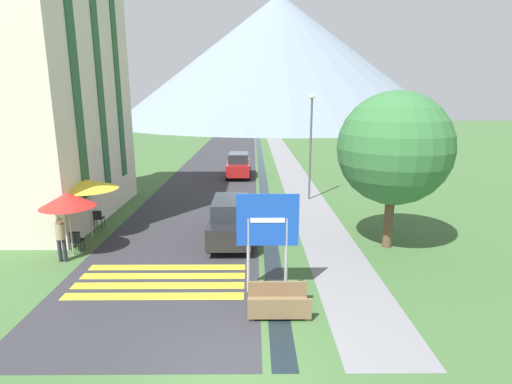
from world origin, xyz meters
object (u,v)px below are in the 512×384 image
(parked_car_near, at_px, (231,219))
(person_standing_terrace, at_px, (61,237))
(footbridge, at_px, (278,304))
(streetlamp, at_px, (311,139))
(cafe_chair_far_left, at_px, (98,217))
(hotel_building, at_px, (41,75))
(tree_by_path, at_px, (394,149))
(person_seated_near, at_px, (65,229))
(cafe_umbrella_front_red, at_px, (67,200))
(cafe_chair_near_right, at_px, (76,239))
(parked_car_far, at_px, (239,165))
(cafe_umbrella_middle_yellow, at_px, (87,184))
(cafe_chair_near_left, at_px, (76,240))
(road_sign, at_px, (268,229))

(parked_car_near, relative_size, person_standing_terrace, 2.71)
(footbridge, relative_size, streetlamp, 0.28)
(parked_car_near, xyz_separation_m, cafe_chair_far_left, (-6.15, 1.63, -0.40))
(hotel_building, relative_size, tree_by_path, 2.11)
(person_seated_near, bearing_deg, cafe_umbrella_front_red, -55.32)
(parked_car_near, distance_m, person_standing_terrace, 6.40)
(parked_car_near, relative_size, cafe_chair_near_right, 5.22)
(parked_car_far, distance_m, cafe_umbrella_front_red, 16.48)
(hotel_building, relative_size, cafe_chair_far_left, 15.10)
(hotel_building, distance_m, cafe_chair_near_right, 8.61)
(footbridge, distance_m, cafe_chair_far_left, 10.71)
(hotel_building, distance_m, parked_car_far, 14.71)
(cafe_umbrella_middle_yellow, height_order, person_seated_near, cafe_umbrella_middle_yellow)
(parked_car_near, xyz_separation_m, cafe_umbrella_middle_yellow, (-6.01, 0.47, 1.38))
(hotel_building, height_order, person_standing_terrace, hotel_building)
(parked_car_far, distance_m, person_standing_terrace, 17.04)
(tree_by_path, bearing_deg, cafe_umbrella_front_red, -176.30)
(cafe_chair_near_right, distance_m, person_standing_terrace, 1.04)
(cafe_chair_far_left, distance_m, streetlamp, 12.02)
(streetlamp, bearing_deg, cafe_chair_near_left, -140.24)
(footbridge, relative_size, cafe_umbrella_front_red, 0.70)
(cafe_chair_near_left, bearing_deg, parked_car_near, 35.78)
(cafe_chair_near_left, bearing_deg, streetlamp, 62.32)
(cafe_umbrella_middle_yellow, bearing_deg, person_standing_terrace, -89.96)
(cafe_umbrella_front_red, xyz_separation_m, tree_by_path, (12.16, 0.79, 1.78))
(footbridge, distance_m, parked_car_far, 19.66)
(road_sign, xyz_separation_m, cafe_umbrella_middle_yellow, (-7.34, 5.08, 0.26))
(cafe_chair_near_right, height_order, person_seated_near, person_seated_near)
(road_sign, height_order, cafe_chair_near_right, road_sign)
(footbridge, xyz_separation_m, cafe_umbrella_front_red, (-7.52, 4.16, 1.92))
(streetlamp, bearing_deg, cafe_chair_far_left, -152.67)
(cafe_umbrella_front_red, bearing_deg, road_sign, -22.63)
(cafe_chair_far_left, bearing_deg, cafe_chair_near_left, -77.44)
(parked_car_near, bearing_deg, hotel_building, 157.88)
(cafe_umbrella_middle_yellow, distance_m, streetlamp, 12.16)
(person_seated_near, relative_size, streetlamp, 0.20)
(road_sign, bearing_deg, cafe_chair_near_right, 155.13)
(cafe_chair_near_left, bearing_deg, cafe_chair_near_right, 134.72)
(parked_car_near, bearing_deg, cafe_chair_far_left, 165.12)
(hotel_building, distance_m, cafe_umbrella_middle_yellow, 6.32)
(cafe_chair_near_right, bearing_deg, footbridge, -55.49)
(cafe_chair_near_left, distance_m, person_standing_terrace, 0.94)
(parked_car_near, bearing_deg, tree_by_path, -7.30)
(road_sign, xyz_separation_m, cafe_chair_far_left, (-7.48, 6.24, -1.52))
(tree_by_path, bearing_deg, cafe_umbrella_middle_yellow, 174.07)
(cafe_chair_near_right, xyz_separation_m, cafe_umbrella_middle_yellow, (-0.11, 1.73, 1.78))
(cafe_chair_near_left, bearing_deg, road_sign, -1.69)
(road_sign, height_order, cafe_chair_far_left, road_sign)
(road_sign, relative_size, streetlamp, 0.52)
(cafe_chair_near_right, bearing_deg, tree_by_path, -22.40)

